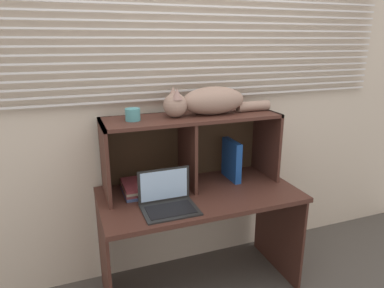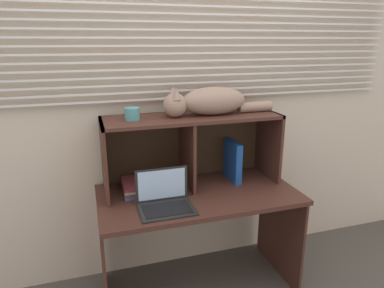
% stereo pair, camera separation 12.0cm
% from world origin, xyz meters
% --- Properties ---
extents(back_panel_with_blinds, '(4.40, 0.08, 2.50)m').
position_xyz_m(back_panel_with_blinds, '(0.00, 0.55, 1.26)').
color(back_panel_with_blinds, beige).
rests_on(back_panel_with_blinds, ground).
extents(desk, '(1.28, 0.66, 0.73)m').
position_xyz_m(desk, '(0.00, 0.18, 0.58)').
color(desk, '#47261E').
rests_on(desk, ground).
extents(hutch_shelf_unit, '(1.16, 0.36, 0.48)m').
position_xyz_m(hutch_shelf_unit, '(-0.00, 0.35, 1.05)').
color(hutch_shelf_unit, '#47261E').
rests_on(hutch_shelf_unit, desk).
extents(cat, '(0.76, 0.20, 0.19)m').
position_xyz_m(cat, '(0.11, 0.32, 1.29)').
color(cat, gray).
rests_on(cat, hutch_shelf_unit).
extents(laptop, '(0.32, 0.24, 0.22)m').
position_xyz_m(laptop, '(-0.25, 0.05, 0.77)').
color(laptop, black).
rests_on(laptop, desk).
extents(binder_upright, '(0.05, 0.23, 0.28)m').
position_xyz_m(binder_upright, '(0.30, 0.32, 0.87)').
color(binder_upright, '#1A4798').
rests_on(binder_upright, desk).
extents(book_stack, '(0.20, 0.25, 0.07)m').
position_xyz_m(book_stack, '(-0.37, 0.32, 0.76)').
color(book_stack, '#405383').
rests_on(book_stack, desk).
extents(small_basket, '(0.09, 0.09, 0.07)m').
position_xyz_m(small_basket, '(-0.38, 0.32, 1.24)').
color(small_basket, teal).
rests_on(small_basket, hutch_shelf_unit).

